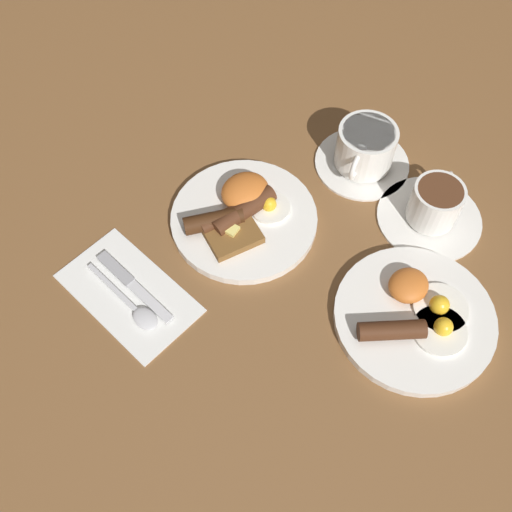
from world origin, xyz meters
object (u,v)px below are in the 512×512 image
at_px(breakfast_plate_near, 242,215).
at_px(teacup_far, 434,208).
at_px(breakfast_plate_far, 415,316).
at_px(knife, 130,283).
at_px(spoon, 138,311).
at_px(teacup_near, 365,150).

bearing_deg(breakfast_plate_near, teacup_far, 138.85).
relative_size(breakfast_plate_far, teacup_far, 1.39).
xyz_separation_m(knife, spoon, (0.02, 0.05, 0.00)).
bearing_deg(teacup_far, knife, -27.27).
bearing_deg(spoon, teacup_near, 82.68).
height_order(teacup_near, spoon, teacup_near).
bearing_deg(knife, breakfast_plate_far, 36.43).
xyz_separation_m(teacup_near, knife, (0.44, -0.07, -0.03)).
height_order(breakfast_plate_near, knife, breakfast_plate_near).
bearing_deg(breakfast_plate_far, knife, -49.67).
height_order(teacup_near, knife, teacup_near).
distance_m(breakfast_plate_near, spoon, 0.23).
relative_size(breakfast_plate_far, spoon, 1.52).
bearing_deg(teacup_near, knife, -9.38).
bearing_deg(teacup_near, spoon, -3.11).
height_order(breakfast_plate_far, spoon, breakfast_plate_far).
relative_size(breakfast_plate_far, teacup_near, 1.46).
relative_size(breakfast_plate_near, breakfast_plate_far, 1.00).
xyz_separation_m(breakfast_plate_far, teacup_near, (-0.16, -0.25, 0.02)).
distance_m(knife, spoon, 0.05).
xyz_separation_m(breakfast_plate_near, teacup_near, (-0.23, 0.05, 0.02)).
height_order(breakfast_plate_near, breakfast_plate_far, breakfast_plate_near).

